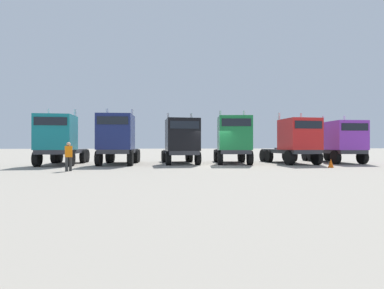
{
  "coord_description": "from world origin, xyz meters",
  "views": [
    {
      "loc": [
        -3.69,
        -19.77,
        1.47
      ],
      "look_at": [
        -1.28,
        2.61,
        1.52
      ],
      "focal_mm": 26.39,
      "sensor_mm": 36.0,
      "label": 1
    }
  ],
  "objects_px": {
    "visitor_in_hivis": "(69,154)",
    "semi_truck_navy": "(118,139)",
    "semi_truck_black": "(181,141)",
    "semi_truck_purple": "(340,141)",
    "semi_truck_red": "(295,141)",
    "traffic_cone_near": "(331,163)",
    "semi_truck_teal": "(59,140)",
    "semi_truck_green": "(233,140)"
  },
  "relations": [
    {
      "from": "semi_truck_green",
      "to": "semi_truck_red",
      "type": "relative_size",
      "value": 1.01
    },
    {
      "from": "semi_truck_teal",
      "to": "semi_truck_red",
      "type": "xyz_separation_m",
      "value": [
        17.78,
        -0.53,
        -0.04
      ]
    },
    {
      "from": "semi_truck_purple",
      "to": "traffic_cone_near",
      "type": "xyz_separation_m",
      "value": [
        -3.51,
        -4.32,
        -1.51
      ]
    },
    {
      "from": "semi_truck_navy",
      "to": "semi_truck_purple",
      "type": "height_order",
      "value": "semi_truck_navy"
    },
    {
      "from": "semi_truck_black",
      "to": "semi_truck_red",
      "type": "bearing_deg",
      "value": 80.0
    },
    {
      "from": "semi_truck_red",
      "to": "traffic_cone_near",
      "type": "xyz_separation_m",
      "value": [
        0.66,
        -3.61,
        -1.55
      ]
    },
    {
      "from": "semi_truck_black",
      "to": "semi_truck_purple",
      "type": "xyz_separation_m",
      "value": [
        13.01,
        -0.22,
        -0.03
      ]
    },
    {
      "from": "semi_truck_black",
      "to": "semi_truck_red",
      "type": "xyz_separation_m",
      "value": [
        8.83,
        -0.93,
        0.0
      ]
    },
    {
      "from": "semi_truck_purple",
      "to": "visitor_in_hivis",
      "type": "xyz_separation_m",
      "value": [
        -19.75,
        -5.11,
        -0.84
      ]
    },
    {
      "from": "semi_truck_green",
      "to": "traffic_cone_near",
      "type": "height_order",
      "value": "semi_truck_green"
    },
    {
      "from": "visitor_in_hivis",
      "to": "traffic_cone_near",
      "type": "relative_size",
      "value": 2.88
    },
    {
      "from": "semi_truck_navy",
      "to": "traffic_cone_near",
      "type": "distance_m",
      "value": 14.96
    },
    {
      "from": "semi_truck_red",
      "to": "semi_truck_black",
      "type": "bearing_deg",
      "value": -98.97
    },
    {
      "from": "semi_truck_teal",
      "to": "semi_truck_green",
      "type": "relative_size",
      "value": 0.99
    },
    {
      "from": "semi_truck_green",
      "to": "traffic_cone_near",
      "type": "distance_m",
      "value": 7.03
    },
    {
      "from": "semi_truck_navy",
      "to": "semi_truck_purple",
      "type": "distance_m",
      "value": 17.8
    },
    {
      "from": "visitor_in_hivis",
      "to": "semi_truck_navy",
      "type": "bearing_deg",
      "value": 95.41
    },
    {
      "from": "semi_truck_red",
      "to": "traffic_cone_near",
      "type": "bearing_deg",
      "value": 7.39
    },
    {
      "from": "semi_truck_teal",
      "to": "semi_truck_navy",
      "type": "distance_m",
      "value": 4.16
    },
    {
      "from": "semi_truck_green",
      "to": "visitor_in_hivis",
      "type": "relative_size",
      "value": 3.67
    },
    {
      "from": "traffic_cone_near",
      "to": "semi_truck_black",
      "type": "bearing_deg",
      "value": 154.44
    },
    {
      "from": "traffic_cone_near",
      "to": "semi_truck_red",
      "type": "bearing_deg",
      "value": 100.37
    },
    {
      "from": "semi_truck_red",
      "to": "semi_truck_purple",
      "type": "xyz_separation_m",
      "value": [
        4.18,
        0.71,
        -0.04
      ]
    },
    {
      "from": "semi_truck_teal",
      "to": "traffic_cone_near",
      "type": "relative_size",
      "value": 10.52
    },
    {
      "from": "semi_truck_red",
      "to": "traffic_cone_near",
      "type": "relative_size",
      "value": 10.51
    },
    {
      "from": "semi_truck_teal",
      "to": "visitor_in_hivis",
      "type": "xyz_separation_m",
      "value": [
        2.21,
        -4.92,
        -0.92
      ]
    },
    {
      "from": "traffic_cone_near",
      "to": "visitor_in_hivis",
      "type": "bearing_deg",
      "value": -177.25
    },
    {
      "from": "visitor_in_hivis",
      "to": "semi_truck_purple",
      "type": "bearing_deg",
      "value": 41.55
    },
    {
      "from": "semi_truck_navy",
      "to": "semi_truck_red",
      "type": "height_order",
      "value": "semi_truck_navy"
    },
    {
      "from": "semi_truck_navy",
      "to": "semi_truck_black",
      "type": "height_order",
      "value": "semi_truck_navy"
    },
    {
      "from": "semi_truck_purple",
      "to": "semi_truck_teal",
      "type": "bearing_deg",
      "value": -87.67
    },
    {
      "from": "semi_truck_purple",
      "to": "semi_truck_red",
      "type": "bearing_deg",
      "value": -78.49
    },
    {
      "from": "semi_truck_navy",
      "to": "traffic_cone_near",
      "type": "relative_size",
      "value": 10.14
    },
    {
      "from": "semi_truck_green",
      "to": "semi_truck_red",
      "type": "distance_m",
      "value": 4.83
    },
    {
      "from": "traffic_cone_near",
      "to": "semi_truck_green",
      "type": "bearing_deg",
      "value": 143.05
    },
    {
      "from": "semi_truck_purple",
      "to": "traffic_cone_near",
      "type": "height_order",
      "value": "semi_truck_purple"
    },
    {
      "from": "semi_truck_purple",
      "to": "visitor_in_hivis",
      "type": "height_order",
      "value": "semi_truck_purple"
    },
    {
      "from": "semi_truck_green",
      "to": "semi_truck_red",
      "type": "xyz_separation_m",
      "value": [
        4.81,
        -0.5,
        -0.05
      ]
    },
    {
      "from": "semi_truck_black",
      "to": "traffic_cone_near",
      "type": "distance_m",
      "value": 10.64
    },
    {
      "from": "semi_truck_black",
      "to": "semi_truck_green",
      "type": "xyz_separation_m",
      "value": [
        4.02,
        -0.43,
        0.06
      ]
    },
    {
      "from": "semi_truck_teal",
      "to": "semi_truck_red",
      "type": "distance_m",
      "value": 17.79
    },
    {
      "from": "semi_truck_teal",
      "to": "semi_truck_navy",
      "type": "xyz_separation_m",
      "value": [
        4.16,
        -0.0,
        0.09
      ]
    }
  ]
}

